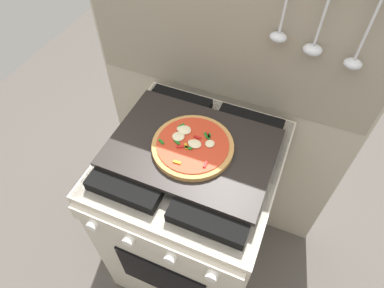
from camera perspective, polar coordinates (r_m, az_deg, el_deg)
ground_plane at (r=1.89m, az=0.00°, el=-18.19°), size 4.00×4.00×0.00m
kitchen_backsplash at (r=1.40m, az=5.40°, el=6.04°), size 1.10×0.08×1.55m
stove at (r=1.48m, az=-0.03°, el=-11.87°), size 0.60×0.64×0.90m
baking_tray at (r=1.10m, az=0.00°, el=-0.60°), size 0.54×0.38×0.02m
pizza_left at (r=1.08m, az=0.09°, el=-0.25°), size 0.27×0.27×0.03m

